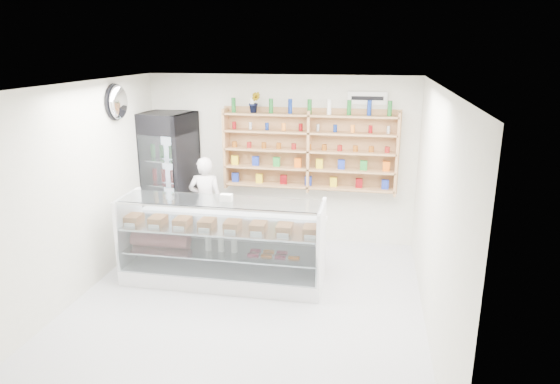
# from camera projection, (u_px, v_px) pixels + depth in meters

# --- Properties ---
(room) EXTENTS (5.00, 5.00, 5.00)m
(room) POSITION_uv_depth(u_px,v_px,m) (243.00, 203.00, 6.06)
(room) COLOR #B4B5BA
(room) RESTS_ON ground
(display_counter) EXTENTS (2.82, 0.84, 1.23)m
(display_counter) POSITION_uv_depth(u_px,v_px,m) (223.00, 259.00, 7.05)
(display_counter) COLOR white
(display_counter) RESTS_ON floor
(shop_worker) EXTENTS (0.60, 0.43, 1.52)m
(shop_worker) POSITION_uv_depth(u_px,v_px,m) (206.00, 202.00, 8.26)
(shop_worker) COLOR white
(shop_worker) RESTS_ON floor
(drinks_cooler) EXTENTS (0.91, 0.89, 2.19)m
(drinks_cooler) POSITION_uv_depth(u_px,v_px,m) (170.00, 177.00, 8.48)
(drinks_cooler) COLOR black
(drinks_cooler) RESTS_ON floor
(wall_shelving) EXTENTS (2.84, 0.28, 1.33)m
(wall_shelving) POSITION_uv_depth(u_px,v_px,m) (309.00, 151.00, 8.12)
(wall_shelving) COLOR tan
(wall_shelving) RESTS_ON back_wall
(potted_plant) EXTENTS (0.21, 0.18, 0.34)m
(potted_plant) POSITION_uv_depth(u_px,v_px,m) (254.00, 102.00, 8.06)
(potted_plant) COLOR #1E6626
(potted_plant) RESTS_ON wall_shelving
(security_mirror) EXTENTS (0.15, 0.50, 0.50)m
(security_mirror) POSITION_uv_depth(u_px,v_px,m) (118.00, 102.00, 7.27)
(security_mirror) COLOR silver
(security_mirror) RESTS_ON left_wall
(wall_sign) EXTENTS (0.62, 0.03, 0.20)m
(wall_sign) POSITION_uv_depth(u_px,v_px,m) (367.00, 98.00, 7.85)
(wall_sign) COLOR white
(wall_sign) RESTS_ON back_wall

